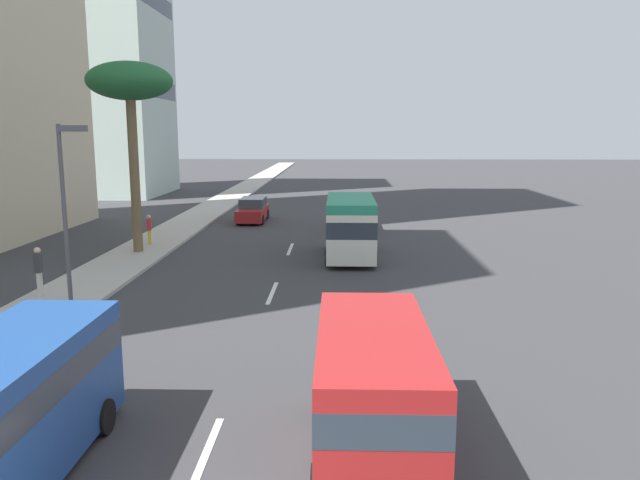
% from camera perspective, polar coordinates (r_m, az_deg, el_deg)
% --- Properties ---
extents(ground_plane, '(198.00, 198.00, 0.00)m').
position_cam_1_polar(ground_plane, '(38.07, -2.06, 0.90)').
color(ground_plane, '#38383A').
extents(sidewalk_right, '(162.00, 3.03, 0.15)m').
position_cam_1_polar(sidewalk_right, '(39.27, -13.03, 1.04)').
color(sidewalk_right, '#B2ADA3').
rests_on(sidewalk_right, ground_plane).
extents(lane_stripe_near, '(3.20, 0.16, 0.01)m').
position_cam_1_polar(lane_stripe_near, '(12.42, -10.74, -19.35)').
color(lane_stripe_near, silver).
rests_on(lane_stripe_near, ground_plane).
extents(lane_stripe_mid, '(3.20, 0.16, 0.01)m').
position_cam_1_polar(lane_stripe_mid, '(23.47, -4.47, -4.92)').
color(lane_stripe_mid, silver).
rests_on(lane_stripe_mid, ground_plane).
extents(lane_stripe_far, '(3.20, 0.16, 0.01)m').
position_cam_1_polar(lane_stripe_far, '(32.03, -2.79, -0.84)').
color(lane_stripe_far, silver).
rests_on(lane_stripe_far, ground_plane).
extents(car_lead, '(4.74, 1.82, 1.60)m').
position_cam_1_polar(car_lead, '(42.10, -6.27, 2.77)').
color(car_lead, '#A51E1E').
rests_on(car_lead, ground_plane).
extents(minibus_second, '(6.05, 2.38, 2.92)m').
position_cam_1_polar(minibus_second, '(29.59, 2.85, 1.39)').
color(minibus_second, silver).
rests_on(minibus_second, ground_plane).
extents(van_third, '(5.24, 2.17, 2.51)m').
position_cam_1_polar(van_third, '(11.66, 4.97, -13.37)').
color(van_third, '#A51E1E').
rests_on(van_third, ground_plane).
extents(van_fourth, '(5.40, 2.18, 2.50)m').
position_cam_1_polar(van_fourth, '(12.28, -26.90, -13.26)').
color(van_fourth, '#1E478C').
rests_on(van_fourth, ground_plane).
extents(car_fifth, '(4.75, 1.85, 1.58)m').
position_cam_1_polar(car_fifth, '(38.61, 3.12, 2.15)').
color(car_fifth, white).
rests_on(car_fifth, ground_plane).
extents(pedestrian_near_lamp, '(0.34, 0.25, 1.81)m').
position_cam_1_polar(pedestrian_near_lamp, '(24.43, -24.74, -2.45)').
color(pedestrian_near_lamp, beige).
rests_on(pedestrian_near_lamp, sidewalk_right).
extents(pedestrian_mid_block, '(0.35, 0.27, 1.57)m').
position_cam_1_polar(pedestrian_mid_block, '(33.70, -15.63, 1.07)').
color(pedestrian_mid_block, gold).
rests_on(pedestrian_mid_block, sidewalk_right).
extents(palm_tree, '(4.06, 4.06, 9.21)m').
position_cam_1_polar(palm_tree, '(31.49, -17.30, 13.54)').
color(palm_tree, brown).
rests_on(palm_tree, sidewalk_right).
extents(street_lamp, '(0.24, 0.97, 6.16)m').
position_cam_1_polar(street_lamp, '(21.37, -22.51, 3.76)').
color(street_lamp, '#4C4C51').
rests_on(street_lamp, sidewalk_right).
extents(office_tower_far, '(11.68, 13.66, 33.32)m').
position_cam_1_polar(office_tower_far, '(64.88, -21.07, 18.84)').
color(office_tower_far, '#B2C6BC').
rests_on(office_tower_far, ground_plane).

